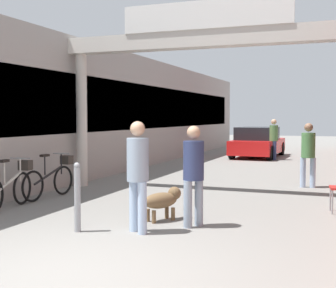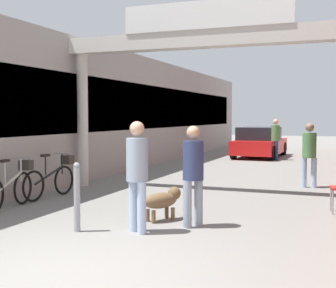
{
  "view_description": "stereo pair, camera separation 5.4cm",
  "coord_description": "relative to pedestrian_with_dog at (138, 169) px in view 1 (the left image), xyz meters",
  "views": [
    {
      "loc": [
        3.0,
        -4.38,
        1.81
      ],
      "look_at": [
        0.0,
        3.6,
        1.3
      ],
      "focal_mm": 50.0,
      "sensor_mm": 36.0,
      "label": 1
    },
    {
      "loc": [
        3.05,
        -4.36,
        1.81
      ],
      "look_at": [
        0.0,
        3.6,
        1.3
      ],
      "focal_mm": 50.0,
      "sensor_mm": 36.0,
      "label": 2
    }
  ],
  "objects": [
    {
      "name": "dog_on_leash",
      "position": [
        0.06,
        0.94,
        -0.64
      ],
      "size": [
        0.63,
        0.79,
        0.57
      ],
      "color": "brown",
      "rests_on": "ground_plane"
    },
    {
      "name": "storefront_left",
      "position": [
        -5.13,
        8.84,
        0.95
      ],
      "size": [
        3.0,
        26.0,
        3.89
      ],
      "color": "#9E9993",
      "rests_on": "ground_plane"
    },
    {
      "name": "pedestrian_elderly_walking",
      "position": [
        0.27,
        12.98,
        -0.03
      ],
      "size": [
        0.47,
        0.47,
        1.69
      ],
      "color": "navy",
      "rests_on": "ground_plane"
    },
    {
      "name": "bicycle_silver_second",
      "position": [
        -3.12,
        0.89,
        -0.56
      ],
      "size": [
        0.46,
        1.68,
        0.98
      ],
      "color": "black",
      "rests_on": "ground_plane"
    },
    {
      "name": "pedestrian_carrying_crate",
      "position": [
        2.14,
        5.73,
        -0.06
      ],
      "size": [
        0.39,
        0.36,
        1.63
      ],
      "color": "#A5BFE0",
      "rests_on": "ground_plane"
    },
    {
      "name": "pedestrian_companion",
      "position": [
        0.69,
        0.68,
        -0.05
      ],
      "size": [
        0.47,
        0.47,
        1.65
      ],
      "color": "#8C9EB2",
      "rests_on": "ground_plane"
    },
    {
      "name": "bollard_post_metal",
      "position": [
        -0.91,
        -0.28,
        -0.44
      ],
      "size": [
        0.1,
        0.1,
        1.09
      ],
      "color": "gray",
      "rests_on": "ground_plane"
    },
    {
      "name": "arcade_sign_gateway",
      "position": [
        -0.04,
        3.97,
        2.17
      ],
      "size": [
        7.4,
        0.47,
        4.43
      ],
      "color": "beige",
      "rests_on": "ground_plane"
    },
    {
      "name": "ground_plane",
      "position": [
        -0.04,
        -2.16,
        -0.99
      ],
      "size": [
        80.0,
        80.0,
        0.0
      ],
      "primitive_type": "plane",
      "color": "gray"
    },
    {
      "name": "pedestrian_with_dog",
      "position": [
        0.0,
        0.0,
        0.0
      ],
      "size": [
        0.47,
        0.47,
        1.73
      ],
      "color": "#A5BFE0",
      "rests_on": "ground_plane"
    },
    {
      "name": "bicycle_black_third",
      "position": [
        -3.09,
        2.21,
        -0.56
      ],
      "size": [
        0.46,
        1.69,
        0.98
      ],
      "color": "black",
      "rests_on": "ground_plane"
    },
    {
      "name": "parked_car_red",
      "position": [
        -0.59,
        14.19,
        -0.35
      ],
      "size": [
        1.93,
        4.07,
        1.33
      ],
      "color": "red",
      "rests_on": "ground_plane"
    }
  ]
}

